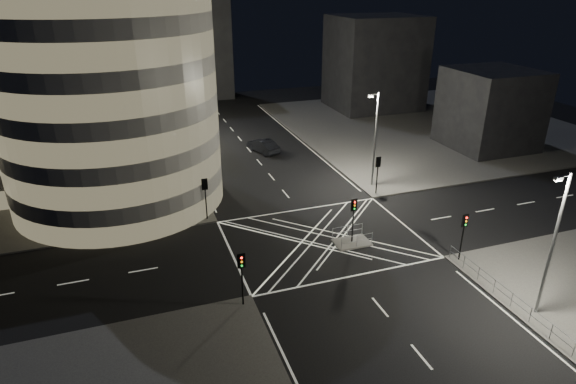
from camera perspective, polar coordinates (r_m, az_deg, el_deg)
name	(u,v)px	position (r m, az deg, el deg)	size (l,w,h in m)	color
ground	(323,239)	(41.77, 4.17, -5.55)	(120.00, 120.00, 0.00)	black
sidewalk_far_left	(4,170)	(65.24, -30.62, 2.24)	(42.00, 42.00, 0.15)	#494744
sidewalk_far_right	(429,125)	(77.21, 16.41, 7.61)	(42.00, 42.00, 0.15)	#494744
central_island	(352,242)	(41.31, 7.56, -5.94)	(3.00, 2.00, 0.15)	slate
office_tower_curved	(53,68)	(52.95, -26.10, 13.06)	(30.00, 29.00, 27.20)	gray
office_block_rear	(61,53)	(76.21, -25.28, 14.71)	(24.00, 16.00, 22.00)	gray
building_right_far	(374,63)	(84.81, 10.22, 14.85)	(14.00, 12.00, 15.00)	black
building_right_near	(490,109)	(68.29, 22.82, 9.09)	(10.00, 10.00, 10.00)	black
building_far_end	(179,49)	(92.63, -12.80, 16.24)	(18.00, 8.00, 18.00)	black
tree_a	(181,170)	(45.45, -12.51, 2.56)	(4.65, 4.65, 6.91)	black
tree_b	(174,150)	(51.07, -13.40, 4.88)	(4.23, 4.23, 6.69)	black
tree_c	(167,131)	(56.68, -14.16, 7.08)	(4.68, 4.68, 7.32)	black
tree_d	(161,110)	(62.23, -14.83, 9.34)	(4.76, 4.76, 8.26)	black
tree_e	(158,112)	(68.45, -15.16, 9.10)	(3.53, 3.53, 5.83)	black
traffic_signal_fl	(205,191)	(44.17, -9.79, 0.09)	(0.55, 0.22, 4.00)	black
traffic_signal_nl	(242,270)	(32.34, -5.52, -9.16)	(0.55, 0.22, 4.00)	black
traffic_signal_fr	(378,168)	(49.69, 10.59, 2.77)	(0.55, 0.22, 4.00)	black
traffic_signal_nr	(464,228)	(39.54, 20.12, -4.08)	(0.55, 0.22, 4.00)	black
traffic_signal_island	(354,212)	(39.99, 7.78, -2.41)	(0.55, 0.22, 4.00)	black
street_lamp_left_near	(187,147)	(47.98, -11.85, 5.24)	(1.25, 0.25, 10.00)	slate
street_lamp_left_far	(167,105)	(65.24, -14.13, 9.96)	(1.25, 0.25, 10.00)	slate
street_lamp_right_far	(375,137)	(50.94, 10.25, 6.46)	(1.25, 0.25, 10.00)	slate
street_lamp_right_near	(553,242)	(34.33, 28.89, -5.17)	(1.25, 0.25, 10.00)	slate
railing_near_right	(503,293)	(36.99, 24.11, -10.84)	(0.06, 11.70, 1.10)	slate
railing_island_south	(357,241)	(40.31, 8.17, -5.77)	(2.80, 0.06, 1.10)	slate
railing_island_north	(347,231)	(41.71, 7.06, -4.62)	(2.80, 0.06, 1.10)	slate
sedan	(263,146)	(62.24, -2.96, 5.49)	(1.80, 5.15, 1.70)	black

